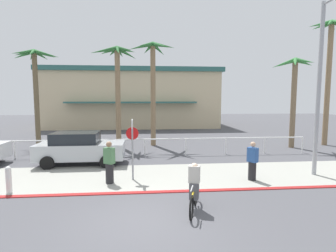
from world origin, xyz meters
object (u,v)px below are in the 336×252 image
Objects in this scene: stop_sign_bike_lane at (132,141)px; car_silver_1 at (80,148)px; palm_tree_1 at (35,70)px; palm_tree_4 at (294,83)px; streetlight_curb at (323,78)px; palm_tree_5 at (330,54)px; palm_tree_2 at (117,70)px; palm_tree_3 at (153,70)px; bollard_1 at (9,180)px; pedestrian_0 at (109,164)px; pedestrian_1 at (252,163)px; cyclist_yellow_0 at (194,188)px.

car_silver_1 is at bearing 134.19° from stop_sign_bike_lane.
palm_tree_4 is at bearing -10.17° from palm_tree_1.
palm_tree_5 reaches higher than streetlight_curb.
palm_tree_3 is (2.49, 0.38, 0.07)m from palm_tree_2.
stop_sign_bike_lane is 0.41× the size of palm_tree_4.
palm_tree_2 is at bearing 71.23° from bollard_1.
palm_tree_5 is at bearing 27.50° from pedestrian_0.
streetlight_curb is 4.57× the size of pedestrian_1.
streetlight_curb is 1.21× the size of palm_tree_4.
palm_tree_4 is (18.25, -3.27, -1.01)m from palm_tree_1.
cyclist_yellow_0 is at bearing -153.52° from streetlight_curb.
car_silver_1 is 2.55× the size of pedestrian_0.
stop_sign_bike_lane is at bearing -148.68° from palm_tree_4.
pedestrian_1 reaches higher than bollard_1.
bollard_1 is 10.73m from palm_tree_2.
car_silver_1 is (-1.51, -4.94, -4.49)m from palm_tree_2.
cyclist_yellow_0 is at bearing -53.92° from palm_tree_1.
cyclist_yellow_0 is (6.39, -2.04, 0.18)m from bollard_1.
bollard_1 is 0.13× the size of palm_tree_3.
pedestrian_1 is at bearing -23.69° from car_silver_1.
palm_tree_2 reaches higher than pedestrian_0.
streetlight_curb is 1.70× the size of car_silver_1.
stop_sign_bike_lane is 12.94m from palm_tree_1.
palm_tree_1 is 4.28× the size of pedestrian_1.
streetlight_curb is 0.84× the size of palm_tree_5.
pedestrian_1 is (4.98, -0.52, -0.92)m from stop_sign_bike_lane.
car_silver_1 is at bearing -55.79° from palm_tree_1.
car_silver_1 reaches higher than pedestrian_1.
palm_tree_5 is (21.26, -2.58, 1.08)m from palm_tree_1.
bollard_1 is 20.91m from palm_tree_5.
palm_tree_2 is 11.44m from pedestrian_1.
cyclist_yellow_0 is at bearing -137.55° from pedestrian_1.
streetlight_curb is 11.86m from car_silver_1.
stop_sign_bike_lane is 1.46× the size of cyclist_yellow_0.
palm_tree_3 is at bearing 76.45° from pedestrian_0.
stop_sign_bike_lane reaches higher than car_silver_1.
stop_sign_bike_lane is at bearing -152.27° from palm_tree_5.
palm_tree_4 reaches higher than pedestrian_0.
palm_tree_5 is at bearing 12.94° from palm_tree_4.
palm_tree_3 is at bearing 8.65° from palm_tree_2.
car_silver_1 is at bearing -107.04° from palm_tree_2.
palm_tree_1 reaches higher than pedestrian_0.
cyclist_yellow_0 is (-6.10, -3.04, -3.58)m from streetlight_curb.
streetlight_curb is 9.62m from palm_tree_5.
streetlight_curb is 12.44m from palm_tree_2.
stop_sign_bike_lane is 16.28m from palm_tree_5.
palm_tree_5 is (15.06, -0.63, 1.23)m from palm_tree_2.
pedestrian_0 reaches higher than pedestrian_1.
pedestrian_1 is at bearing -138.53° from palm_tree_5.
palm_tree_1 is at bearing 122.90° from pedestrian_0.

